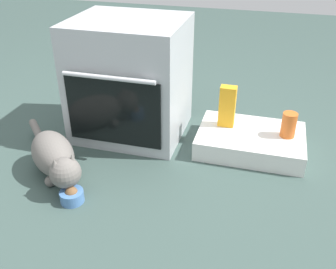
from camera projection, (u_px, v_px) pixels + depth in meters
ground at (119, 169)px, 2.05m from camera, size 8.00×8.00×0.00m
oven at (130, 79)px, 2.24m from camera, size 0.62×0.59×0.69m
pantry_cabinet at (250, 141)px, 2.20m from camera, size 0.59×0.42×0.11m
food_bowl at (72, 195)px, 1.81m from camera, size 0.11×0.11×0.08m
cat at (55, 157)px, 1.95m from camera, size 0.57×0.55×0.22m
juice_carton at (227, 106)px, 2.18m from camera, size 0.09×0.06×0.24m
sauce_jar at (289, 125)px, 2.10m from camera, size 0.08×0.08×0.14m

